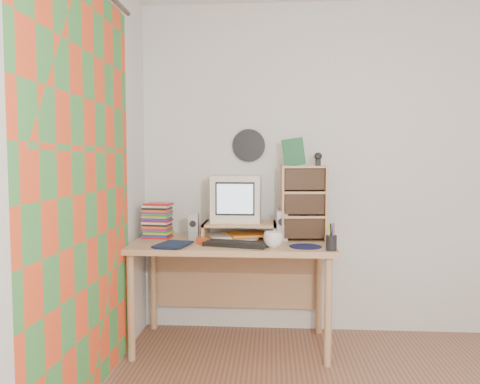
# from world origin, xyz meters

# --- Properties ---
(back_wall) EXTENTS (3.50, 0.00, 3.50)m
(back_wall) POSITION_xyz_m (0.00, 1.75, 1.25)
(back_wall) COLOR white
(back_wall) RESTS_ON floor
(left_wall) EXTENTS (0.00, 3.50, 3.50)m
(left_wall) POSITION_xyz_m (-1.75, 0.00, 1.25)
(left_wall) COLOR white
(left_wall) RESTS_ON floor
(curtain) EXTENTS (0.00, 2.20, 2.20)m
(curtain) POSITION_xyz_m (-1.71, 0.48, 1.15)
(curtain) COLOR #EC4921
(curtain) RESTS_ON left_wall
(wall_disc) EXTENTS (0.25, 0.02, 0.25)m
(wall_disc) POSITION_xyz_m (-0.93, 1.73, 1.43)
(wall_disc) COLOR black
(wall_disc) RESTS_ON back_wall
(desk) EXTENTS (1.40, 0.70, 0.75)m
(desk) POSITION_xyz_m (-1.03, 1.44, 0.62)
(desk) COLOR tan
(desk) RESTS_ON floor
(monitor_riser) EXTENTS (0.52, 0.30, 0.12)m
(monitor_riser) POSITION_xyz_m (-0.98, 1.48, 0.84)
(monitor_riser) COLOR tan
(monitor_riser) RESTS_ON desk
(crt_monitor) EXTENTS (0.36, 0.36, 0.34)m
(crt_monitor) POSITION_xyz_m (-1.01, 1.53, 1.04)
(crt_monitor) COLOR silver
(crt_monitor) RESTS_ON monitor_riser
(speaker_left) EXTENTS (0.07, 0.07, 0.18)m
(speaker_left) POSITION_xyz_m (-1.31, 1.42, 0.84)
(speaker_left) COLOR #A6A6AB
(speaker_left) RESTS_ON desk
(speaker_right) EXTENTS (0.09, 0.09, 0.21)m
(speaker_right) POSITION_xyz_m (-0.68, 1.45, 0.86)
(speaker_right) COLOR #A6A6AB
(speaker_right) RESTS_ON desk
(keyboard) EXTENTS (0.45, 0.24, 0.03)m
(keyboard) POSITION_xyz_m (-0.99, 1.20, 0.76)
(keyboard) COLOR black
(keyboard) RESTS_ON desk
(dvd_stack) EXTENTS (0.21, 0.16, 0.27)m
(dvd_stack) POSITION_xyz_m (-1.59, 1.49, 0.89)
(dvd_stack) COLOR brown
(dvd_stack) RESTS_ON desk
(cd_rack) EXTENTS (0.33, 0.19, 0.53)m
(cd_rack) POSITION_xyz_m (-0.53, 1.48, 1.01)
(cd_rack) COLOR tan
(cd_rack) RESTS_ON desk
(mug) EXTENTS (0.16, 0.16, 0.10)m
(mug) POSITION_xyz_m (-0.74, 1.17, 0.80)
(mug) COLOR silver
(mug) RESTS_ON desk
(diary) EXTENTS (0.27, 0.22, 0.05)m
(diary) POSITION_xyz_m (-1.49, 1.18, 0.77)
(diary) COLOR #0F1D38
(diary) RESTS_ON desk
(mousepad) EXTENTS (0.22, 0.22, 0.00)m
(mousepad) POSITION_xyz_m (-0.53, 1.20, 0.75)
(mousepad) COLOR black
(mousepad) RESTS_ON desk
(pen_cup) EXTENTS (0.08, 0.08, 0.14)m
(pen_cup) POSITION_xyz_m (-0.38, 1.09, 0.82)
(pen_cup) COLOR black
(pen_cup) RESTS_ON desk
(papers) EXTENTS (0.40, 0.34, 0.04)m
(papers) POSITION_xyz_m (-0.99, 1.49, 0.77)
(papers) COLOR white
(papers) RESTS_ON desk
(red_box) EXTENTS (0.09, 0.07, 0.04)m
(red_box) POSITION_xyz_m (-1.22, 1.26, 0.77)
(red_box) COLOR #B33A13
(red_box) RESTS_ON desk
(game_box) EXTENTS (0.15, 0.05, 0.19)m
(game_box) POSITION_xyz_m (-0.60, 1.47, 1.38)
(game_box) COLOR #17512A
(game_box) RESTS_ON cd_rack
(webcam) EXTENTS (0.06, 0.06, 0.09)m
(webcam) POSITION_xyz_m (-0.43, 1.45, 1.33)
(webcam) COLOR black
(webcam) RESTS_ON cd_rack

